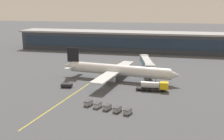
{
  "coord_description": "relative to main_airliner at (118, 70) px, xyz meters",
  "views": [
    {
      "loc": [
        24.83,
        -90.84,
        28.8
      ],
      "look_at": [
        2.16,
        8.37,
        4.5
      ],
      "focal_mm": 44.52,
      "sensor_mm": 36.0,
      "label": 1
    }
  ],
  "objects": [
    {
      "name": "pushback_tug",
      "position": [
        -15.74,
        -12.98,
        -3.29
      ],
      "size": [
        4.07,
        2.79,
        1.4
      ],
      "color": "black",
      "rests_on": "ground_plane"
    },
    {
      "name": "baggage_cart_4",
      "position": [
        9.39,
        -32.41,
        -3.36
      ],
      "size": [
        2.26,
        2.98,
        1.48
      ],
      "color": "gray",
      "rests_on": "ground_plane"
    },
    {
      "name": "baggage_cart_0",
      "position": [
        -2.85,
        -28.66,
        -3.36
      ],
      "size": [
        2.26,
        2.98,
        1.48
      ],
      "color": "gray",
      "rests_on": "ground_plane"
    },
    {
      "name": "baggage_cart_2",
      "position": [
        3.27,
        -30.53,
        -3.36
      ],
      "size": [
        2.26,
        2.98,
        1.48
      ],
      "color": "gray",
      "rests_on": "ground_plane"
    },
    {
      "name": "ground_plane",
      "position": [
        -4.04,
        -10.4,
        -4.14
      ],
      "size": [
        700.0,
        700.0,
        0.0
      ],
      "primitive_type": "plane",
      "color": "#47494F"
    },
    {
      "name": "baggage_cart_1",
      "position": [
        0.21,
        -29.6,
        -3.36
      ],
      "size": [
        2.26,
        2.98,
        1.48
      ],
      "color": "#B2B7BC",
      "rests_on": "ground_plane"
    },
    {
      "name": "jet_bridge",
      "position": [
        9.85,
        10.61,
        1.0
      ],
      "size": [
        8.41,
        22.84,
        6.84
      ],
      "color": "#B2B7BC",
      "rests_on": "ground_plane"
    },
    {
      "name": "fuel_tanker",
      "position": [
        14.73,
        -10.4,
        -2.4
      ],
      "size": [
        10.87,
        2.94,
        3.25
      ],
      "color": "#232326",
      "rests_on": "ground_plane"
    },
    {
      "name": "apron_lead_in_line",
      "position": [
        -9.75,
        -8.4,
        -4.14
      ],
      "size": [
        8.25,
        79.63,
        0.01
      ],
      "primitive_type": "cube",
      "rotation": [
        0.0,
        0.0,
        -0.1
      ],
      "color": "yellow",
      "rests_on": "ground_plane"
    },
    {
      "name": "main_airliner",
      "position": [
        0.0,
        0.0,
        0.0
      ],
      "size": [
        47.08,
        37.66,
        11.7
      ],
      "color": "silver",
      "rests_on": "ground_plane"
    },
    {
      "name": "baggage_cart_3",
      "position": [
        6.33,
        -31.47,
        -3.36
      ],
      "size": [
        2.26,
        2.98,
        1.48
      ],
      "color": "gray",
      "rests_on": "ground_plane"
    },
    {
      "name": "terminal_building",
      "position": [
        12.51,
        69.03,
        1.94
      ],
      "size": [
        179.8,
        18.0,
        12.13
      ],
      "color": "#2D333D",
      "rests_on": "ground_plane"
    }
  ]
}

